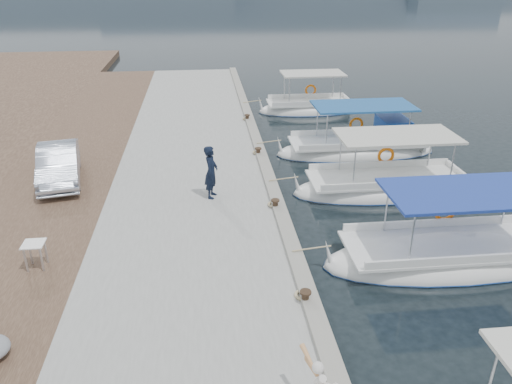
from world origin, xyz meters
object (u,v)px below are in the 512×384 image
Objects in this scene: fishing_caique_d at (358,149)px; parked_car at (59,164)px; fishing_caique_b at (449,258)px; fisherman at (211,172)px; fishing_caique_c at (386,188)px; fishing_caique_e at (309,110)px.

parked_car is at bearing -166.46° from fishing_caique_d.
fisherman is at bearing 148.78° from fishing_caique_b.
fishing_caique_c is 11.14m from fishing_caique_e.
fishing_caique_b is 16.02m from fishing_caique_e.
fishing_caique_b is 9.01m from fishing_caique_d.
parked_car is (-11.40, -9.93, 1.03)m from fishing_caique_e.
fishing_caique_c is at bearing -17.14° from parked_car.
fishing_caique_d is (-0.00, 9.01, 0.07)m from fishing_caique_b.
fishing_caique_b and fishing_caique_d have the same top height.
fishing_caique_c is at bearing -86.51° from fishing_caique_e.
fishing_caique_c is at bearing -92.00° from fishing_caique_d.
fishing_caique_b is 13.68m from parked_car.
fishing_caique_c and fishing_caique_d have the same top height.
parked_car is at bearing 153.60° from fishing_caique_b.
fishing_caique_e is 1.46× the size of parked_car.
fishing_caique_e is 3.15× the size of fisherman.
fisherman is at bearing -116.20° from fishing_caique_e.
fishing_caique_c is 12.18m from parked_car.
fishing_caique_d is 1.25× the size of fishing_caique_e.
fishing_caique_d is 7.04m from fishing_caique_e.
fisherman reaches higher than fishing_caique_c.
fishing_caique_c is 4.13m from fishing_caique_d.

